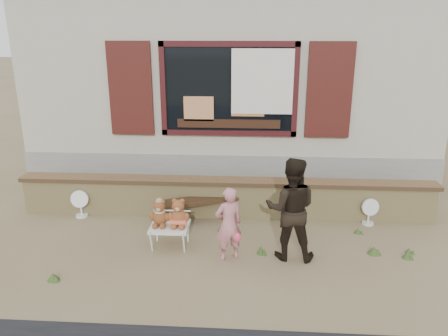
# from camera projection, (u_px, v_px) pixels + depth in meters

# --- Properties ---
(ground) EXTENTS (80.00, 80.00, 0.00)m
(ground) POSITION_uv_depth(u_px,v_px,m) (222.00, 242.00, 6.67)
(ground) COLOR brown
(ground) RESTS_ON ground
(shopfront) EXTENTS (8.04, 5.13, 4.00)m
(shopfront) POSITION_uv_depth(u_px,v_px,m) (234.00, 77.00, 10.30)
(shopfront) COLOR #ABA18A
(shopfront) RESTS_ON ground
(brick_wall) EXTENTS (7.10, 0.36, 0.67)m
(brick_wall) POSITION_uv_depth(u_px,v_px,m) (225.00, 197.00, 7.51)
(brick_wall) COLOR tan
(brick_wall) RESTS_ON ground
(bench) EXTENTS (1.57, 0.92, 0.40)m
(bench) POSITION_uv_depth(u_px,v_px,m) (207.00, 204.00, 7.35)
(bench) COLOR #2F1F10
(bench) RESTS_ON ground
(folding_chair) EXTENTS (0.56, 0.50, 0.35)m
(folding_chair) POSITION_uv_depth(u_px,v_px,m) (170.00, 227.00, 6.45)
(folding_chair) COLOR silver
(folding_chair) RESTS_ON ground
(teddy_bear_left) EXTENTS (0.30, 0.26, 0.41)m
(teddy_bear_left) POSITION_uv_depth(u_px,v_px,m) (160.00, 212.00, 6.39)
(teddy_bear_left) COLOR brown
(teddy_bear_left) RESTS_ON folding_chair
(teddy_bear_right) EXTENTS (0.32, 0.28, 0.44)m
(teddy_bear_right) POSITION_uv_depth(u_px,v_px,m) (179.00, 212.00, 6.37)
(teddy_bear_right) COLOR brown
(teddy_bear_right) RESTS_ON folding_chair
(child) EXTENTS (0.46, 0.40, 1.07)m
(child) POSITION_uv_depth(u_px,v_px,m) (229.00, 224.00, 6.04)
(child) COLOR #D57F85
(child) RESTS_ON ground
(adult) EXTENTS (0.77, 0.63, 1.48)m
(adult) POSITION_uv_depth(u_px,v_px,m) (291.00, 209.00, 6.03)
(adult) COLOR black
(adult) RESTS_ON ground
(fan_left) EXTENTS (0.31, 0.21, 0.49)m
(fan_left) POSITION_uv_depth(u_px,v_px,m) (81.00, 203.00, 7.50)
(fan_left) COLOR white
(fan_left) RESTS_ON ground
(fan_right) EXTENTS (0.29, 0.19, 0.46)m
(fan_right) POSITION_uv_depth(u_px,v_px,m) (369.00, 211.00, 7.21)
(fan_right) COLOR silver
(fan_right) RESTS_ON ground
(grass_tufts) EXTENTS (5.26, 1.85, 0.15)m
(grass_tufts) POSITION_uv_depth(u_px,v_px,m) (284.00, 246.00, 6.43)
(grass_tufts) COLOR #365120
(grass_tufts) RESTS_ON ground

